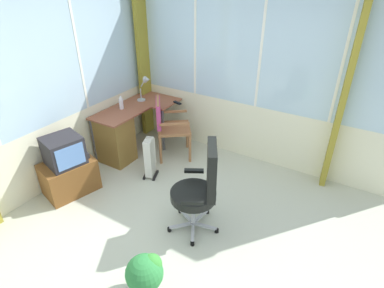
{
  "coord_description": "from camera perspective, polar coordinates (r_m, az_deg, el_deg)",
  "views": [
    {
      "loc": [
        -2.1,
        -1.39,
        2.61
      ],
      "look_at": [
        0.73,
        0.33,
        0.72
      ],
      "focal_mm": 29.24,
      "sensor_mm": 36.0,
      "label": 1
    }
  ],
  "objects": [
    {
      "name": "desk_lamp",
      "position": [
        5.05,
        -8.45,
        10.72
      ],
      "size": [
        0.22,
        0.19,
        0.39
      ],
      "color": "#B2B7BC",
      "rests_on": "desk"
    },
    {
      "name": "east_window_panel",
      "position": [
        4.48,
        12.07,
        11.56
      ],
      "size": [
        0.07,
        4.01,
        2.51
      ],
      "color": "#EBE7C6",
      "rests_on": "ground"
    },
    {
      "name": "tv_on_stand",
      "position": [
        4.31,
        -21.7,
        -4.13
      ],
      "size": [
        0.73,
        0.59,
        0.8
      ],
      "color": "brown",
      "rests_on": "ground"
    },
    {
      "name": "tv_remote",
      "position": [
        4.93,
        -2.7,
        7.52
      ],
      "size": [
        0.08,
        0.16,
        0.02
      ],
      "primitive_type": "cube",
      "rotation": [
        0.0,
        0.0,
        -0.28
      ],
      "color": "black",
      "rests_on": "desk"
    },
    {
      "name": "office_chair",
      "position": [
        3.33,
        1.72,
        -7.53
      ],
      "size": [
        0.62,
        0.58,
        1.07
      ],
      "color": "#B7B7BF",
      "rests_on": "ground"
    },
    {
      "name": "potted_plant",
      "position": [
        3.01,
        -8.48,
        -22.29
      ],
      "size": [
        0.34,
        0.34,
        0.43
      ],
      "color": "beige",
      "rests_on": "ground"
    },
    {
      "name": "north_window_panel",
      "position": [
        4.24,
        -25.9,
        8.11
      ],
      "size": [
        3.83,
        0.07,
        2.51
      ],
      "color": "#EBE7C6",
      "rests_on": "ground"
    },
    {
      "name": "spray_bottle",
      "position": [
        4.82,
        -12.82,
        7.43
      ],
      "size": [
        0.06,
        0.06,
        0.22
      ],
      "color": "silver",
      "rests_on": "desk"
    },
    {
      "name": "curtain_corner",
      "position": [
        5.3,
        -8.68,
        14.12
      ],
      "size": [
        0.28,
        0.08,
        2.41
      ],
      "primitive_type": "cube",
      "rotation": [
        0.0,
        0.0,
        0.02
      ],
      "color": "olive",
      "rests_on": "ground"
    },
    {
      "name": "space_heater",
      "position": [
        4.37,
        -7.65,
        -2.35
      ],
      "size": [
        0.29,
        0.24,
        0.59
      ],
      "color": "silver",
      "rests_on": "ground"
    },
    {
      "name": "wooden_armchair",
      "position": [
        4.68,
        -4.88,
        4.19
      ],
      "size": [
        0.67,
        0.67,
        0.93
      ],
      "color": "#9B643E",
      "rests_on": "ground"
    },
    {
      "name": "ground",
      "position": [
        3.64,
        -1.54,
        -16.6
      ],
      "size": [
        4.83,
        5.01,
        0.06
      ],
      "primitive_type": "cube",
      "color": "beige"
    },
    {
      "name": "desk",
      "position": [
        4.81,
        -13.38,
        1.54
      ],
      "size": [
        1.35,
        0.75,
        0.73
      ],
      "color": "brown",
      "rests_on": "ground"
    },
    {
      "name": "curtain_east_far",
      "position": [
        4.21,
        25.81,
        7.33
      ],
      "size": [
        0.28,
        0.11,
        2.41
      ],
      "primitive_type": "cube",
      "rotation": [
        0.0,
        0.0,
        0.14
      ],
      "color": "olive",
      "rests_on": "ground"
    }
  ]
}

